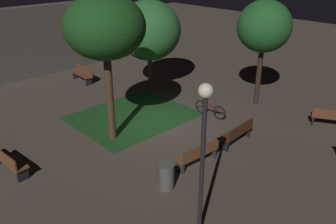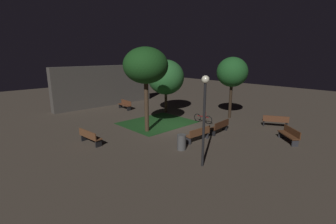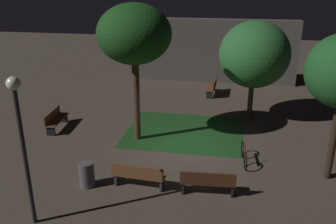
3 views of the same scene
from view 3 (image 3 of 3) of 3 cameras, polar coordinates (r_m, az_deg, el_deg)
ground_plane at (r=15.06m, az=2.85°, el=-5.73°), size 60.00×60.00×0.00m
grass_lawn at (r=16.58m, az=2.68°, el=-3.14°), size 5.32×4.43×0.01m
bench_near_trees at (r=12.19m, az=-4.74°, el=-10.04°), size 1.83×0.59×0.88m
bench_by_lamp at (r=11.86m, az=6.38°, el=-11.04°), size 1.83×0.61×0.88m
bench_front_right at (r=17.54m, az=-17.60°, el=-1.09°), size 0.64×1.84×0.88m
bench_back_row at (r=21.87m, az=7.12°, el=4.00°), size 0.56×1.82×0.88m
tree_right_canopy at (r=17.59m, az=13.65°, el=8.92°), size 3.35×3.35×4.88m
tree_left_canopy at (r=14.60m, az=-5.43°, el=12.18°), size 3.03×3.03×5.82m
lamp_post_path_center at (r=10.14m, az=-22.57°, el=-2.36°), size 0.36×0.36×4.39m
trash_bin at (r=12.57m, az=-12.87°, el=-9.71°), size 0.51×0.51×0.88m
bicycle at (r=14.05m, az=12.05°, el=-6.67°), size 0.21×1.69×0.93m
building_wall_backdrop at (r=24.48m, az=6.99°, el=9.69°), size 11.18×0.80×4.20m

